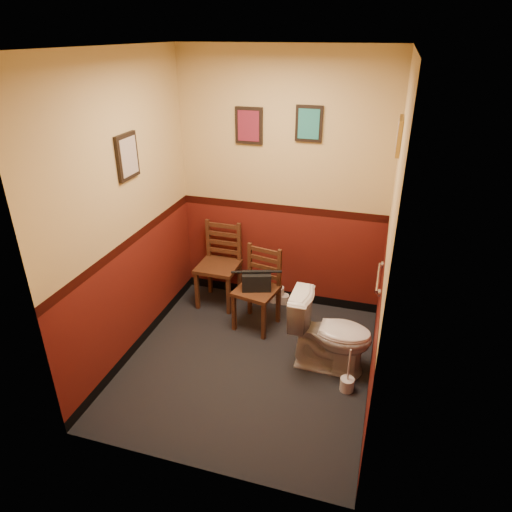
{
  "coord_description": "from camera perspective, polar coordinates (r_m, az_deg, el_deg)",
  "views": [
    {
      "loc": [
        1.03,
        -3.22,
        2.8
      ],
      "look_at": [
        0.0,
        0.25,
        1.0
      ],
      "focal_mm": 32.0,
      "sensor_mm": 36.0,
      "label": 1
    }
  ],
  "objects": [
    {
      "name": "floor",
      "position": [
        4.39,
        -0.95,
        -13.18
      ],
      "size": [
        2.2,
        2.4,
        0.0
      ],
      "primitive_type": "cube",
      "color": "black",
      "rests_on": "ground"
    },
    {
      "name": "ceiling",
      "position": [
        3.39,
        -1.33,
        24.71
      ],
      "size": [
        2.2,
        2.4,
        0.0
      ],
      "primitive_type": "cube",
      "rotation": [
        3.14,
        0.0,
        0.0
      ],
      "color": "silver",
      "rests_on": "ground"
    },
    {
      "name": "wall_back",
      "position": [
        4.77,
        3.29,
        8.67
      ],
      "size": [
        2.2,
        0.0,
        2.7
      ],
      "primitive_type": "cube",
      "rotation": [
        1.57,
        0.0,
        0.0
      ],
      "color": "#5D1710",
      "rests_on": "ground"
    },
    {
      "name": "wall_front",
      "position": [
        2.7,
        -8.87,
        -6.5
      ],
      "size": [
        2.2,
        0.0,
        2.7
      ],
      "primitive_type": "cube",
      "rotation": [
        -1.57,
        0.0,
        0.0
      ],
      "color": "#5D1710",
      "rests_on": "ground"
    },
    {
      "name": "wall_left",
      "position": [
        4.13,
        -15.88,
        4.81
      ],
      "size": [
        0.0,
        2.4,
        2.7
      ],
      "primitive_type": "cube",
      "rotation": [
        1.57,
        0.0,
        1.57
      ],
      "color": "#5D1710",
      "rests_on": "ground"
    },
    {
      "name": "wall_right",
      "position": [
        3.54,
        16.15,
        1.09
      ],
      "size": [
        0.0,
        2.4,
        2.7
      ],
      "primitive_type": "cube",
      "rotation": [
        1.57,
        0.0,
        -1.57
      ],
      "color": "#5D1710",
      "rests_on": "ground"
    },
    {
      "name": "grab_bar",
      "position": [
        3.94,
        15.11,
        -2.63
      ],
      "size": [
        0.05,
        0.56,
        0.06
      ],
      "color": "silver",
      "rests_on": "wall_right"
    },
    {
      "name": "framed_print_back_a",
      "position": [
        4.69,
        -0.9,
        15.97
      ],
      "size": [
        0.28,
        0.04,
        0.36
      ],
      "color": "black",
      "rests_on": "wall_back"
    },
    {
      "name": "framed_print_back_b",
      "position": [
        4.54,
        6.64,
        16.1
      ],
      "size": [
        0.26,
        0.04,
        0.34
      ],
      "color": "black",
      "rests_on": "wall_back"
    },
    {
      "name": "framed_print_left",
      "position": [
        4.05,
        -15.77,
        11.88
      ],
      "size": [
        0.04,
        0.3,
        0.38
      ],
      "color": "black",
      "rests_on": "wall_left"
    },
    {
      "name": "framed_print_right",
      "position": [
        3.9,
        17.47,
        14.15
      ],
      "size": [
        0.04,
        0.34,
        0.28
      ],
      "color": "olive",
      "rests_on": "wall_right"
    },
    {
      "name": "toilet",
      "position": [
        4.19,
        9.3,
        -9.54
      ],
      "size": [
        0.75,
        0.43,
        0.73
      ],
      "primitive_type": "imported",
      "rotation": [
        0.0,
        0.0,
        1.55
      ],
      "color": "white",
      "rests_on": "floor"
    },
    {
      "name": "toilet_brush",
      "position": [
        4.15,
        11.3,
        -15.36
      ],
      "size": [
        0.12,
        0.12,
        0.43
      ],
      "color": "silver",
      "rests_on": "floor"
    },
    {
      "name": "chair_left",
      "position": [
        5.07,
        -4.59,
        -1.1
      ],
      "size": [
        0.44,
        0.44,
        0.92
      ],
      "rotation": [
        0.0,
        0.0,
        -0.01
      ],
      "color": "#582F1A",
      "rests_on": "floor"
    },
    {
      "name": "chair_right",
      "position": [
        4.67,
        0.27,
        -4.13
      ],
      "size": [
        0.47,
        0.47,
        0.85
      ],
      "rotation": [
        0.0,
        0.0,
        -0.2
      ],
      "color": "#582F1A",
      "rests_on": "floor"
    },
    {
      "name": "handbag",
      "position": [
        4.59,
        0.05,
        -3.16
      ],
      "size": [
        0.32,
        0.23,
        0.21
      ],
      "rotation": [
        0.0,
        0.0,
        0.31
      ],
      "color": "black",
      "rests_on": "chair_right"
    },
    {
      "name": "tp_stack",
      "position": [
        5.22,
        2.91,
        -5.0
      ],
      "size": [
        0.23,
        0.12,
        0.2
      ],
      "color": "silver",
      "rests_on": "floor"
    }
  ]
}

